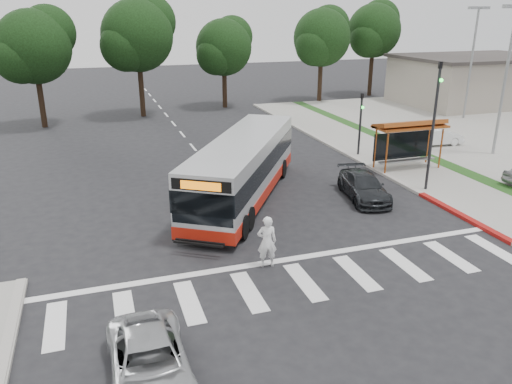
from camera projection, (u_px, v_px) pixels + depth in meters
name	position (u px, v px, depth m)	size (l,w,h in m)	color
ground	(258.00, 226.00, 21.53)	(140.00, 140.00, 0.00)	black
sidewalk_east	(381.00, 155.00, 31.90)	(4.00, 40.00, 0.12)	gray
curb_east	(353.00, 158.00, 31.30)	(0.30, 40.00, 0.15)	#9E9991
curb_east_red	(462.00, 216.00, 22.38)	(0.32, 6.00, 0.15)	maroon
parking_lot	(507.00, 135.00, 37.23)	(18.00, 36.00, 0.10)	gray
commercial_building	(475.00, 82.00, 49.28)	(14.00, 10.00, 4.40)	gray
building_roof_cap	(478.00, 57.00, 48.48)	(14.60, 10.60, 0.30)	#383330
crosswalk_ladder	(305.00, 282.00, 17.06)	(18.00, 2.60, 0.01)	silver
bus_shelter	(409.00, 130.00, 28.48)	(4.20, 1.60, 2.86)	#9F4A1A
traffic_signal_ne_tall	(434.00, 117.00, 24.38)	(0.18, 0.37, 6.50)	black
traffic_signal_ne_short	(361.00, 118.00, 31.10)	(0.18, 0.37, 4.00)	black
lot_light_front	(508.00, 61.00, 30.19)	(1.90, 0.35, 9.01)	gray
lot_light_mid	(473.00, 48.00, 40.89)	(1.90, 0.35, 9.01)	gray
tree_ne_a	(322.00, 37.00, 49.15)	(6.16, 5.74, 9.30)	black
tree_ne_b	(374.00, 30.00, 52.82)	(6.16, 5.74, 10.02)	black
tree_north_a	(138.00, 34.00, 41.87)	(6.60, 6.15, 10.17)	black
tree_north_b	(224.00, 46.00, 46.44)	(5.72, 5.33, 8.43)	black
tree_north_c	(34.00, 45.00, 37.93)	(6.16, 5.74, 9.30)	black
transit_bus	(243.00, 169.00, 24.14)	(2.55, 11.78, 3.04)	#B1B3B6
pedestrian	(267.00, 242.00, 17.82)	(0.71, 0.46, 1.94)	white
dark_sedan	(364.00, 186.00, 24.50)	(1.73, 4.26, 1.24)	black
silver_suv_south	(150.00, 363.00, 12.23)	(1.94, 4.21, 1.17)	#A9ABAF
parked_car_1	(437.00, 137.00, 34.01)	(1.23, 3.53, 1.16)	silver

